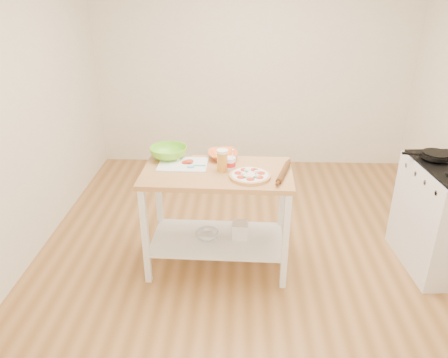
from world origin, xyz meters
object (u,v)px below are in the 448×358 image
(cutting_board, at_px, (183,164))
(knife, at_px, (173,158))
(prep_island, at_px, (217,198))
(shelf_glass_bowl, at_px, (207,235))
(spatula, at_px, (195,166))
(rolling_pin, at_px, (283,172))
(pizza, at_px, (250,176))
(beer_pint, at_px, (222,160))
(yogurt_tub, at_px, (230,164))
(green_bowl, at_px, (169,153))
(shelf_bin, at_px, (240,230))
(skillet, at_px, (435,155))
(orange_bowl, at_px, (223,155))

(cutting_board, height_order, knife, cutting_board)
(prep_island, relative_size, shelf_glass_bowl, 6.21)
(spatula, xyz_separation_m, rolling_pin, (0.70, -0.10, 0.01))
(spatula, relative_size, knife, 0.61)
(pizza, relative_size, shelf_glass_bowl, 1.64)
(beer_pint, distance_m, rolling_pin, 0.49)
(yogurt_tub, relative_size, rolling_pin, 0.49)
(green_bowl, bearing_deg, knife, -48.05)
(shelf_bin, bearing_deg, yogurt_tub, -174.76)
(yogurt_tub, height_order, shelf_bin, yogurt_tub)
(yogurt_tub, bearing_deg, skillet, 6.28)
(pizza, xyz_separation_m, beer_pint, (-0.22, 0.12, 0.07))
(skillet, xyz_separation_m, shelf_glass_bowl, (-1.88, -0.21, -0.68))
(orange_bowl, relative_size, beer_pint, 1.39)
(shelf_bin, bearing_deg, skillet, 6.34)
(beer_pint, bearing_deg, shelf_glass_bowl, 178.74)
(beer_pint, xyz_separation_m, shelf_glass_bowl, (-0.13, 0.00, -0.70))
(spatula, bearing_deg, rolling_pin, -12.53)
(orange_bowl, height_order, shelf_glass_bowl, orange_bowl)
(prep_island, xyz_separation_m, orange_bowl, (0.03, 0.27, 0.28))
(cutting_board, bearing_deg, spatula, -28.70)
(pizza, bearing_deg, shelf_glass_bowl, 160.67)
(pizza, xyz_separation_m, green_bowl, (-0.69, 0.37, 0.03))
(spatula, relative_size, orange_bowl, 0.60)
(pizza, height_order, shelf_glass_bowl, pizza)
(skillet, distance_m, beer_pint, 1.76)
(spatula, relative_size, rolling_pin, 0.39)
(prep_island, bearing_deg, cutting_board, 158.78)
(green_bowl, xyz_separation_m, beer_pint, (0.47, -0.25, 0.04))
(rolling_pin, distance_m, shelf_glass_bowl, 0.88)
(cutting_board, height_order, orange_bowl, orange_bowl)
(skillet, relative_size, spatula, 2.59)
(yogurt_tub, bearing_deg, pizza, -42.79)
(knife, relative_size, yogurt_tub, 1.31)
(cutting_board, xyz_separation_m, beer_pint, (0.33, -0.11, 0.08))
(beer_pint, bearing_deg, orange_bowl, 91.62)
(spatula, distance_m, knife, 0.26)
(orange_bowl, relative_size, rolling_pin, 0.65)
(shelf_bin, bearing_deg, spatula, 177.83)
(knife, bearing_deg, shelf_bin, -43.59)
(yogurt_tub, bearing_deg, prep_island, -165.59)
(orange_bowl, bearing_deg, rolling_pin, -33.12)
(skillet, distance_m, green_bowl, 2.22)
(spatula, bearing_deg, yogurt_tub, -8.63)
(cutting_board, distance_m, yogurt_tub, 0.41)
(prep_island, relative_size, pizza, 3.79)
(spatula, distance_m, orange_bowl, 0.30)
(cutting_board, distance_m, orange_bowl, 0.36)
(prep_island, xyz_separation_m, beer_pint, (0.04, 0.00, 0.34))
(cutting_board, distance_m, knife, 0.14)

